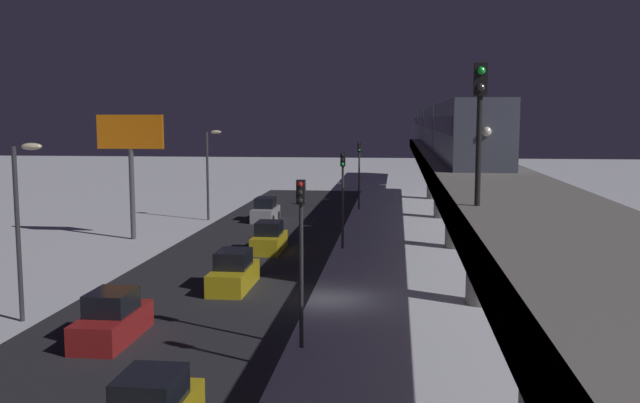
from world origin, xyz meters
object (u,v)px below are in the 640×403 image
rail_signal (480,109)px  sedan_silver (265,211)px  sedan_yellow (234,273)px  subway_train (438,125)px  commercial_billboard (131,144)px  sedan_red (112,320)px  sedan_yellow_3 (269,239)px  traffic_light_near (301,239)px  traffic_light_mid (343,186)px  traffic_light_far (359,165)px

rail_signal → sedan_silver: size_ratio=0.91×
sedan_silver → sedan_yellow: (-2.80, 23.63, 0.01)m
rail_signal → sedan_silver: (13.31, -37.86, -8.14)m
subway_train → commercial_billboard: size_ratio=8.32×
sedan_red → commercial_billboard: bearing=-70.8°
rail_signal → sedan_yellow: 19.47m
sedan_yellow_3 → traffic_light_near: 19.77m
sedan_silver → sedan_yellow: bearing=96.8°
sedan_red → commercial_billboard: 24.37m
traffic_light_near → sedan_yellow_3: bearing=-76.0°
rail_signal → sedan_yellow: bearing=-53.6°
sedan_yellow_3 → traffic_light_near: bearing=-76.0°
traffic_light_mid → traffic_light_far: size_ratio=1.00×
subway_train → sedan_silver: size_ratio=16.81×
sedan_red → sedan_yellow: bearing=-107.8°
sedan_silver → sedan_yellow_3: size_ratio=1.05×
sedan_silver → sedan_yellow: same height
sedan_red → traffic_light_near: (-7.50, 0.08, 3.40)m
sedan_red → rail_signal: bearing=157.5°
sedan_red → sedan_silver: bearing=-90.0°
traffic_light_near → traffic_light_far: bearing=-90.0°
traffic_light_far → sedan_yellow_3: bearing=77.9°
sedan_yellow_3 → traffic_light_mid: traffic_light_mid is taller
subway_train → commercial_billboard: 31.10m
sedan_red → traffic_light_mid: size_ratio=0.68×
sedan_yellow → commercial_billboard: bearing=127.9°
subway_train → sedan_yellow: (12.22, 34.73, -7.18)m
subway_train → traffic_light_far: subway_train is taller
rail_signal → sedan_yellow_3: size_ratio=0.96×
subway_train → sedan_silver: (15.02, 11.10, -7.19)m
subway_train → sedan_yellow_3: subway_train is taller
rail_signal → traffic_light_far: 46.81m
rail_signal → sedan_red: size_ratio=0.92×
rail_signal → sedan_red: bearing=-22.5°
sedan_red → traffic_light_mid: bearing=-110.3°
subway_train → sedan_yellow_3: 28.42m
subway_train → rail_signal: bearing=88.0°
commercial_billboard → subway_train: bearing=-137.1°
sedan_silver → traffic_light_far: size_ratio=0.69×
sedan_yellow_3 → traffic_light_mid: 5.99m
sedan_yellow_3 → commercial_billboard: (10.56, -3.49, 6.03)m
sedan_silver → traffic_light_mid: (-7.50, 12.04, 3.41)m
sedan_yellow → traffic_light_far: (-4.70, -31.97, 3.40)m
subway_train → traffic_light_near: subway_train is taller
sedan_yellow → traffic_light_mid: bearing=67.9°
sedan_silver → commercial_billboard: size_ratio=0.50×
traffic_light_near → traffic_light_far: same height
traffic_light_near → commercial_billboard: 27.22m
rail_signal → sedan_yellow: rail_signal is taller
traffic_light_near → traffic_light_far: 40.77m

